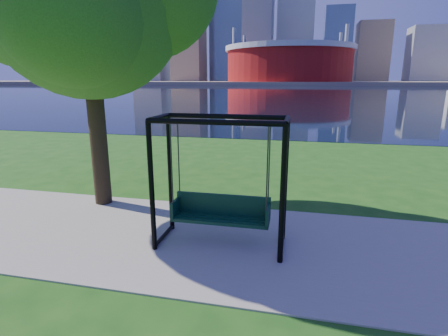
% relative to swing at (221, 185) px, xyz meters
% --- Properties ---
extents(ground, '(900.00, 900.00, 0.00)m').
position_rel_swing_xyz_m(ground, '(0.09, 0.57, -1.23)').
color(ground, '#1E5114').
rests_on(ground, ground).
extents(path, '(120.00, 4.00, 0.03)m').
position_rel_swing_xyz_m(path, '(0.09, 0.07, -1.21)').
color(path, '#9E937F').
rests_on(path, ground).
extents(river, '(900.00, 180.00, 0.02)m').
position_rel_swing_xyz_m(river, '(0.09, 102.57, -1.22)').
color(river, black).
rests_on(river, ground).
extents(far_bank, '(900.00, 228.00, 2.00)m').
position_rel_swing_xyz_m(far_bank, '(0.09, 306.57, -0.23)').
color(far_bank, '#937F60').
rests_on(far_bank, ground).
extents(stadium, '(83.00, 83.00, 32.00)m').
position_rel_swing_xyz_m(stadium, '(-9.91, 235.57, 13.00)').
color(stadium, maroon).
rests_on(stadium, far_bank).
extents(skyline, '(392.00, 66.00, 96.50)m').
position_rel_swing_xyz_m(skyline, '(-4.17, 319.96, 34.66)').
color(skyline, gray).
rests_on(skyline, far_bank).
extents(swing, '(2.49, 1.10, 2.54)m').
position_rel_swing_xyz_m(swing, '(0.00, 0.00, 0.00)').
color(swing, black).
rests_on(swing, ground).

